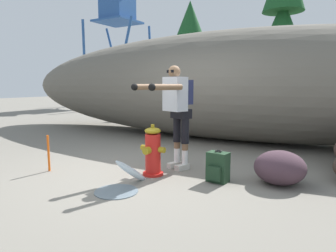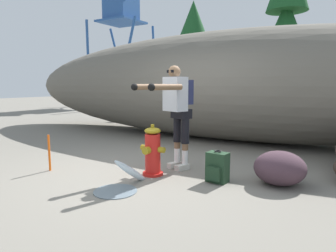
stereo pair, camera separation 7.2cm
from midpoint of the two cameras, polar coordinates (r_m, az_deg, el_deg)
ground_plane at (r=4.97m, az=-4.59°, el=-8.89°), size 56.00×56.00×0.04m
dirt_embankment at (r=7.97m, az=10.93°, el=7.53°), size 13.80×3.20×2.77m
fire_hydrant at (r=4.70m, az=-2.51°, el=-4.93°), size 0.42×0.37×0.80m
hydrant_water_jet at (r=4.27m, az=-7.34°, el=-9.75°), size 0.58×1.03×0.56m
utility_worker at (r=4.91m, az=2.01°, el=4.16°), size 0.70×1.04×1.72m
spare_backpack at (r=4.46m, az=9.82°, el=-7.79°), size 0.32×0.31×0.47m
boulder_small at (r=4.58m, az=20.91°, el=-7.47°), size 0.90×0.88×0.48m
pine_tree_far_left at (r=15.30m, az=4.91°, el=13.51°), size 2.63×2.63×5.45m
pine_tree_left at (r=14.67m, az=21.68°, el=17.73°), size 2.72×2.72×7.39m
watchtower at (r=20.97m, az=-8.79°, el=21.20°), size 4.16×4.16×8.36m
survey_stake at (r=5.30m, az=-21.28°, el=-4.78°), size 0.04×0.04×0.60m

